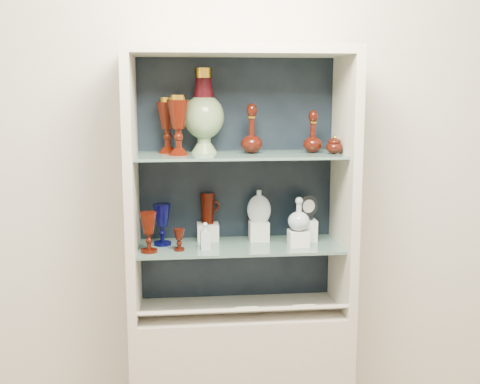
{
  "coord_description": "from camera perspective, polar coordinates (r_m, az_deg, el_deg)",
  "views": [
    {
      "loc": [
        -0.27,
        -1.11,
        1.76
      ],
      "look_at": [
        0.0,
        1.53,
        1.3
      ],
      "focal_mm": 45.0,
      "sensor_mm": 36.0,
      "label": 1
    }
  ],
  "objects": [
    {
      "name": "riser_cameo_medallion",
      "position": [
        2.85,
        6.42,
        -3.62
      ],
      "size": [
        0.08,
        0.08,
        0.1
      ],
      "primitive_type": "cube",
      "color": "silver",
      "rests_on": "shelf_lower"
    },
    {
      "name": "cameo_medallion",
      "position": [
        2.83,
        6.47,
        -1.43
      ],
      "size": [
        0.11,
        0.07,
        0.12
      ],
      "primitive_type": null,
      "rotation": [
        0.0,
        0.0,
        0.29
      ],
      "color": "black",
      "rests_on": "riser_cameo_medallion"
    },
    {
      "name": "riser_clear_round_decanter",
      "position": [
        2.76,
        5.56,
        -4.38
      ],
      "size": [
        0.09,
        0.09,
        0.07
      ],
      "primitive_type": "cube",
      "color": "silver",
      "rests_on": "shelf_lower"
    },
    {
      "name": "ruby_decanter_b",
      "position": [
        2.75,
        6.92,
        5.82
      ],
      "size": [
        0.11,
        0.11,
        0.2
      ],
      "primitive_type": null,
      "rotation": [
        0.0,
        0.0,
        -0.29
      ],
      "color": "#3E0F06",
      "rests_on": "shelf_upper"
    },
    {
      "name": "label_card_1",
      "position": [
        2.73,
        0.57,
        -10.91
      ],
      "size": [
        0.1,
        0.06,
        0.03
      ],
      "primitive_type": "cube",
      "rotation": [
        -0.44,
        0.0,
        0.0
      ],
      "color": "white",
      "rests_on": "label_ledge"
    },
    {
      "name": "pedestal_lamp_left",
      "position": [
        2.65,
        -5.87,
        6.32
      ],
      "size": [
        0.12,
        0.12,
        0.26
      ],
      "primitive_type": null,
      "rotation": [
        0.0,
        0.0,
        0.18
      ],
      "color": "#461006",
      "rests_on": "shelf_upper"
    },
    {
      "name": "flat_flask",
      "position": [
        2.82,
        1.81,
        -1.27
      ],
      "size": [
        0.12,
        0.07,
        0.16
      ],
      "primitive_type": null,
      "rotation": [
        0.0,
        0.0,
        -0.21
      ],
      "color": "silver",
      "rests_on": "riser_flat_flask"
    },
    {
      "name": "riser_flat_flask",
      "position": [
        2.85,
        1.8,
        -3.7
      ],
      "size": [
        0.09,
        0.09,
        0.09
      ],
      "primitive_type": "cube",
      "color": "silver",
      "rests_on": "shelf_lower"
    },
    {
      "name": "riser_ruby_pitcher",
      "position": [
        2.85,
        -3.07,
        -3.78
      ],
      "size": [
        0.1,
        0.1,
        0.08
      ],
      "primitive_type": "cube",
      "color": "silver",
      "rests_on": "shelf_lower"
    },
    {
      "name": "shelf_lower",
      "position": [
        2.77,
        -0.04,
        -5.15
      ],
      "size": [
        0.92,
        0.34,
        0.01
      ],
      "primitive_type": "cube",
      "color": "slate",
      "rests_on": "cabinet_side_left"
    },
    {
      "name": "wall_back",
      "position": [
        2.9,
        -0.45,
        2.68
      ],
      "size": [
        3.5,
        0.02,
        2.8
      ],
      "primitive_type": "cube",
      "color": "silver",
      "rests_on": "ground"
    },
    {
      "name": "cabinet_top_cap",
      "position": [
        2.66,
        0.0,
        13.26
      ],
      "size": [
        1.0,
        0.4,
        0.04
      ],
      "primitive_type": "cube",
      "color": "beige",
      "rests_on": "cabinet_side_left"
    },
    {
      "name": "label_ledge",
      "position": [
        2.73,
        0.24,
        -11.22
      ],
      "size": [
        0.92,
        0.17,
        0.09
      ],
      "primitive_type": "cube",
      "rotation": [
        -0.44,
        0.0,
        0.0
      ],
      "color": "beige",
      "rests_on": "cabinet_base"
    },
    {
      "name": "cobalt_goblet",
      "position": [
        2.77,
        -7.39,
        -3.07
      ],
      "size": [
        0.09,
        0.09,
        0.19
      ],
      "primitive_type": null,
      "rotation": [
        0.0,
        0.0,
        0.18
      ],
      "color": "#040439",
      "rests_on": "shelf_lower"
    },
    {
      "name": "shelf_upper",
      "position": [
        2.69,
        -0.04,
        3.51
      ],
      "size": [
        0.92,
        0.34,
        0.01
      ],
      "primitive_type": "cube",
      "color": "slate",
      "rests_on": "cabinet_side_left"
    },
    {
      "name": "ruby_goblet_tall",
      "position": [
        2.66,
        -8.66,
        -3.8
      ],
      "size": [
        0.08,
        0.08,
        0.18
      ],
      "primitive_type": null,
      "rotation": [
        0.0,
        0.0,
        -0.08
      ],
      "color": "#461006",
      "rests_on": "shelf_lower"
    },
    {
      "name": "cabinet_base",
      "position": [
        3.0,
        0.0,
        -17.71
      ],
      "size": [
        1.0,
        0.4,
        0.75
      ],
      "primitive_type": "cube",
      "color": "beige",
      "rests_on": "ground"
    },
    {
      "name": "clear_round_decanter",
      "position": [
        2.74,
        5.6,
        -2.17
      ],
      "size": [
        0.11,
        0.11,
        0.15
      ],
      "primitive_type": null,
      "rotation": [
        0.0,
        0.0,
        0.15
      ],
      "color": "#A9B7C2",
      "rests_on": "riser_clear_round_decanter"
    },
    {
      "name": "clear_square_bottle",
      "position": [
        2.69,
        -3.31,
        -4.17
      ],
      "size": [
        0.04,
        0.04,
        0.12
      ],
      "primitive_type": null,
      "rotation": [
        0.0,
        0.0,
        0.05
      ],
      "color": "#A9B7C2",
      "rests_on": "shelf_lower"
    },
    {
      "name": "cabinet_back_panel",
      "position": [
        2.88,
        -0.39,
        1.13
      ],
      "size": [
        0.98,
        0.02,
        1.15
      ],
      "primitive_type": "cube",
      "color": "black",
      "rests_on": "cabinet_base"
    },
    {
      "name": "cabinet_side_left",
      "position": [
        2.69,
        -10.23,
        0.35
      ],
      "size": [
        0.04,
        0.4,
        1.15
      ],
      "primitive_type": "cube",
      "color": "beige",
      "rests_on": "cabinet_base"
    },
    {
      "name": "enamel_urn",
      "position": [
        2.74,
        -3.45,
        7.7
      ],
      "size": [
        0.24,
        0.24,
        0.38
      ],
      "primitive_type": null,
      "rotation": [
        0.0,
        0.0,
        -0.41
      ],
      "color": "#0B4022",
      "rests_on": "shelf_upper"
    },
    {
      "name": "pedestal_lamp_right",
      "position": [
        2.74,
        -6.91,
        6.29
      ],
      "size": [
        0.12,
        0.12,
        0.25
      ],
      "primitive_type": null,
      "rotation": [
        0.0,
        0.0,
        -0.32
      ],
      "color": "#461006",
      "rests_on": "shelf_upper"
    },
    {
      "name": "ruby_decanter_a",
      "position": [
        2.71,
        1.11,
        6.32
      ],
      "size": [
        0.13,
        0.13,
        0.25
      ],
      "primitive_type": null,
      "rotation": [
        0.0,
        0.0,
        0.39
      ],
      "color": "#3E0F06",
      "rests_on": "shelf_upper"
    },
    {
      "name": "ruby_pitcher",
      "position": [
        2.83,
        -3.09,
        -1.55
      ],
      "size": [
        0.13,
        0.1,
        0.15
      ],
      "primitive_type": null,
      "rotation": [
        0.0,
        0.0,
        0.35
      ],
      "color": "#461006",
      "rests_on": "riser_ruby_pitcher"
    },
    {
      "name": "label_card_0",
      "position": [
        2.77,
        5.96,
        -10.66
      ],
      "size": [
        0.1,
        0.06,
        0.03
      ],
      "primitive_type": "cube",
      "rotation": [
        -0.44,
        0.0,
        0.0
      ],
      "color": "white",
      "rests_on": "label_ledge"
    },
    {
      "name": "cabinet_side_right",
      "position": [
        2.78,
        9.88,
        0.68
      ],
      "size": [
        0.04,
        0.4,
        1.15
      ],
      "primitive_type": "cube",
      "color": "beige",
      "rests_on": "cabinet_base"
    },
    {
      "name": "ruby_goblet_small",
      "position": [
        2.68,
        -5.79,
        -4.52
      ],
      "size": [
        0.06,
        0.06,
        0.1
      ],
      "primitive_type": null,
      "rotation": [
        0.0,
        0.0,
        -0.33
      ],
      "color": "#3E0F06",
      "rests_on": "shelf_lower"
    },
    {
      "name": "lidded_bowl",
      "position": [
        2.72,
        8.94,
        4.48
      ],
      "size": [
        0.1,
        0.1,
        0.08
      ],
      "primitive_type": null,
      "rotation": [
        0.0,
        0.0,
        0.41
      ],
      "color": "#3E0F06",
      "rests_on": "shelf_upper"
    }
  ]
}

